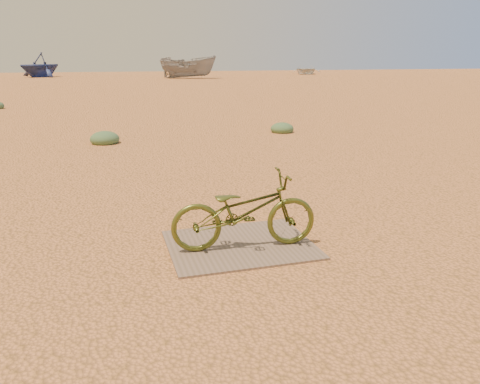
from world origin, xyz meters
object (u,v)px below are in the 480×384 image
object	(u,v)px
boat_mid_right	(188,67)
boat_far_right	(305,70)
boat_far_left	(40,65)
plywood_board	(240,245)
bicycle	(244,211)

from	to	relation	value
boat_mid_right	boat_far_right	size ratio (longest dim) A/B	1.14
boat_far_left	boat_mid_right	xyz separation A→B (m)	(12.99, -6.70, -0.16)
plywood_board	bicycle	world-z (taller)	bicycle
plywood_board	bicycle	bearing A→B (deg)	-80.31
bicycle	boat_far_left	distance (m)	45.59
boat_mid_right	boat_far_right	world-z (taller)	boat_mid_right
bicycle	boat_far_right	size ratio (longest dim) A/B	0.33
bicycle	plywood_board	bearing A→B (deg)	14.07
plywood_board	boat_far_right	xyz separation A→B (m)	(20.79, 45.12, 0.45)
plywood_board	boat_far_right	bearing A→B (deg)	65.26
bicycle	boat_far_right	world-z (taller)	boat_far_right
bicycle	boat_far_right	bearing A→B (deg)	-20.29
plywood_board	boat_far_left	size ratio (longest dim) A/B	0.34
bicycle	boat_mid_right	bearing A→B (deg)	-5.03
bicycle	boat_far_right	distance (m)	49.76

